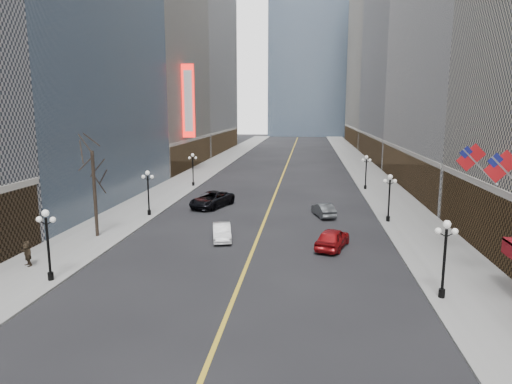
% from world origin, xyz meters
% --- Properties ---
extents(sidewalk_east, '(6.00, 230.00, 0.15)m').
position_xyz_m(sidewalk_east, '(14.00, 70.00, 0.07)').
color(sidewalk_east, gray).
rests_on(sidewalk_east, ground).
extents(sidewalk_west, '(6.00, 230.00, 0.15)m').
position_xyz_m(sidewalk_west, '(-14.00, 70.00, 0.07)').
color(sidewalk_west, gray).
rests_on(sidewalk_west, ground).
extents(lane_line, '(0.25, 200.00, 0.02)m').
position_xyz_m(lane_line, '(0.00, 80.00, 0.01)').
color(lane_line, gold).
rests_on(lane_line, ground).
extents(bldg_east_c, '(26.60, 40.60, 48.80)m').
position_xyz_m(bldg_east_c, '(29.88, 106.00, 24.18)').
color(bldg_east_c, gray).
rests_on(bldg_east_c, ground).
extents(bldg_east_d, '(26.60, 46.60, 62.80)m').
position_xyz_m(bldg_east_d, '(29.90, 149.00, 31.17)').
color(bldg_east_d, '#AEA490').
rests_on(bldg_east_d, ground).
extents(bldg_west_c, '(26.60, 30.60, 50.80)m').
position_xyz_m(bldg_west_c, '(-29.88, 87.00, 25.19)').
color(bldg_west_c, '#AEA490').
rests_on(bldg_west_c, ground).
extents(bldg_west_d, '(26.60, 38.60, 72.80)m').
position_xyz_m(bldg_west_d, '(-29.92, 121.00, 36.17)').
color(bldg_west_d, beige).
rests_on(bldg_west_d, ground).
extents(streetlamp_east_1, '(1.26, 0.44, 4.52)m').
position_xyz_m(streetlamp_east_1, '(11.80, 30.00, 2.90)').
color(streetlamp_east_1, black).
rests_on(streetlamp_east_1, sidewalk_east).
extents(streetlamp_east_2, '(1.26, 0.44, 4.52)m').
position_xyz_m(streetlamp_east_2, '(11.80, 48.00, 2.90)').
color(streetlamp_east_2, black).
rests_on(streetlamp_east_2, sidewalk_east).
extents(streetlamp_east_3, '(1.26, 0.44, 4.52)m').
position_xyz_m(streetlamp_east_3, '(11.80, 66.00, 2.90)').
color(streetlamp_east_3, black).
rests_on(streetlamp_east_3, sidewalk_east).
extents(streetlamp_west_1, '(1.26, 0.44, 4.52)m').
position_xyz_m(streetlamp_west_1, '(-11.80, 30.00, 2.90)').
color(streetlamp_west_1, black).
rests_on(streetlamp_west_1, sidewalk_west).
extents(streetlamp_west_2, '(1.26, 0.44, 4.52)m').
position_xyz_m(streetlamp_west_2, '(-11.80, 48.00, 2.90)').
color(streetlamp_west_2, black).
rests_on(streetlamp_west_2, sidewalk_west).
extents(streetlamp_west_3, '(1.26, 0.44, 4.52)m').
position_xyz_m(streetlamp_west_3, '(-11.80, 66.00, 2.90)').
color(streetlamp_west_3, black).
rests_on(streetlamp_west_3, sidewalk_west).
extents(flag_4, '(2.87, 0.12, 2.87)m').
position_xyz_m(flag_4, '(15.31, 32.00, 7.29)').
color(flag_4, '#B2B2B7').
rests_on(flag_4, ground).
extents(flag_5, '(2.87, 0.12, 2.87)m').
position_xyz_m(flag_5, '(15.31, 37.00, 7.29)').
color(flag_5, '#B2B2B7').
rests_on(flag_5, ground).
extents(theatre_marquee, '(2.00, 0.55, 12.00)m').
position_xyz_m(theatre_marquee, '(-15.88, 80.00, 12.00)').
color(theatre_marquee, red).
rests_on(theatre_marquee, ground).
extents(tree_west_far, '(3.60, 3.60, 7.92)m').
position_xyz_m(tree_west_far, '(-13.50, 40.00, 6.24)').
color(tree_west_far, '#2D231C').
rests_on(tree_west_far, sidewalk_west).
extents(car_nb_mid, '(2.31, 4.33, 1.36)m').
position_xyz_m(car_nb_mid, '(-2.90, 40.49, 0.68)').
color(car_nb_mid, silver).
rests_on(car_nb_mid, ground).
extents(car_nb_far, '(4.74, 6.76, 1.71)m').
position_xyz_m(car_nb_far, '(-6.40, 53.04, 0.86)').
color(car_nb_far, black).
rests_on(car_nb_far, ground).
extents(car_sb_mid, '(3.24, 5.07, 1.61)m').
position_xyz_m(car_sb_mid, '(6.11, 39.20, 0.80)').
color(car_sb_mid, maroon).
rests_on(car_sb_mid, ground).
extents(car_sb_far, '(2.54, 4.39, 1.37)m').
position_xyz_m(car_sb_far, '(5.75, 49.85, 0.68)').
color(car_sb_far, '#424649').
rests_on(car_sb_far, ground).
extents(ped_west_far, '(1.55, 1.35, 1.73)m').
position_xyz_m(ped_west_far, '(-14.80, 32.34, 1.02)').
color(ped_west_far, '#30271B').
rests_on(ped_west_far, sidewalk_west).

